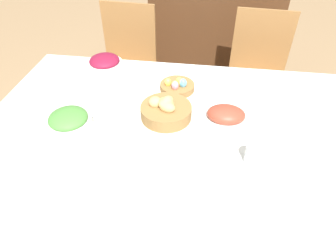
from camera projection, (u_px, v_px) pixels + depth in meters
The scene contains 16 objects.
ground_plane at pixel (173, 210), 1.93m from camera, with size 12.00×12.00×0.00m, color #937551.
dining_table at pixel (173, 172), 1.69m from camera, with size 1.85×1.15×0.74m.
chair_far_left at pixel (127, 65), 2.36m from camera, with size 0.45×0.45×0.94m.
chair_far_right at pixel (257, 74), 2.25m from camera, with size 0.45×0.45×0.94m.
sideboard at pixel (213, 38), 2.84m from camera, with size 1.13×0.44×0.92m.
bread_basket at pixel (166, 110), 1.45m from camera, with size 0.25×0.25×0.12m.
egg_basket at pixel (177, 86), 1.64m from camera, with size 0.19×0.19×0.08m.
ham_platter at pixel (226, 115), 1.44m from camera, with size 0.28×0.20×0.08m.
green_salad_bowl at pixel (69, 121), 1.39m from camera, with size 0.21×0.21×0.09m.
beet_salad_bowl at pixel (105, 64), 1.78m from camera, with size 0.21×0.21×0.10m.
dinner_plate at pixel (188, 185), 1.15m from camera, with size 0.23×0.23×0.01m.
fork at pixel (152, 181), 1.16m from camera, with size 0.02×0.19×0.00m.
knife at pixel (225, 190), 1.13m from camera, with size 0.02×0.19×0.00m.
spoon at pixel (233, 191), 1.13m from camera, with size 0.02×0.19×0.00m.
drinking_cup at pixel (253, 155), 1.22m from camera, with size 0.07×0.07×0.09m.
butter_dish at pixel (131, 142), 1.31m from camera, with size 0.13×0.08×0.03m.
Camera 1 is at (0.13, -1.11, 1.66)m, focal length 32.00 mm.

